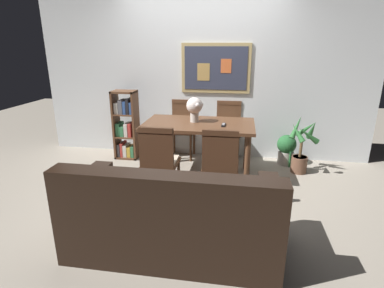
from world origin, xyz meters
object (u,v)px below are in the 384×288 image
object	(u,v)px
dining_table	(199,130)
bookshelf	(126,127)
leather_couch	(172,219)
tv_remote	(224,125)
potted_palm	(301,149)
dining_chair_near_left	(159,157)
dining_chair_far_left	(183,124)
potted_ivy	(286,149)
dining_chair_far_right	(228,125)
dining_chair_near_right	(220,161)
flower_vase	(195,107)

from	to	relation	value
dining_table	bookshelf	world-z (taller)	bookshelf
leather_couch	tv_remote	distance (m)	1.68
dining_table	leather_couch	bearing A→B (deg)	-89.81
dining_table	bookshelf	distance (m)	1.35
tv_remote	potted_palm	bearing A→B (deg)	21.04
leather_couch	dining_chair_near_left	bearing A→B (deg)	111.56
bookshelf	potted_palm	world-z (taller)	bookshelf
dining_chair_far_left	potted_ivy	distance (m)	1.65
dining_chair_far_right	tv_remote	distance (m)	0.88
leather_couch	bookshelf	bearing A→B (deg)	119.43
dining_chair_far_right	dining_chair_far_left	world-z (taller)	same
dining_table	bookshelf	xyz separation A→B (m)	(-1.23, 0.52, -0.14)
dining_chair_near_left	potted_ivy	bearing A→B (deg)	41.71
dining_table	potted_ivy	xyz separation A→B (m)	(1.25, 0.62, -0.40)
dining_chair_far_left	tv_remote	xyz separation A→B (m)	(0.70, -0.85, 0.23)
potted_ivy	bookshelf	bearing A→B (deg)	-177.66
dining_chair_far_right	dining_chair_near_right	world-z (taller)	same
dining_chair_near_right	tv_remote	distance (m)	0.74
dining_chair_near_left	dining_chair_near_right	world-z (taller)	same
dining_chair_far_left	potted_ivy	world-z (taller)	dining_chair_far_left
dining_table	dining_chair_near_left	xyz separation A→B (m)	(-0.34, -0.80, -0.11)
bookshelf	flower_vase	bearing A→B (deg)	-21.92
dining_table	potted_ivy	distance (m)	1.46
dining_chair_near_left	leather_couch	world-z (taller)	dining_chair_near_left
dining_chair_near_right	dining_chair_far_left	distance (m)	1.71
flower_vase	dining_chair_near_left	bearing A→B (deg)	-107.89
dining_chair_far_left	tv_remote	distance (m)	1.12
dining_chair_far_left	bookshelf	xyz separation A→B (m)	(-0.87, -0.23, -0.02)
dining_chair_far_right	dining_chair_far_left	xyz separation A→B (m)	(-0.73, -0.01, 0.00)
potted_palm	leather_couch	bearing A→B (deg)	-125.13
bookshelf	potted_palm	xyz separation A→B (m)	(2.64, -0.20, -0.16)
dining_chair_near_right	leather_couch	distance (m)	0.97
potted_palm	dining_chair_near_left	bearing A→B (deg)	-147.42
dining_chair_far_left	potted_palm	world-z (taller)	dining_chair_far_left
dining_chair_far_left	flower_vase	world-z (taller)	flower_vase
leather_couch	bookshelf	distance (m)	2.53
potted_palm	tv_remote	world-z (taller)	potted_palm
leather_couch	potted_ivy	xyz separation A→B (m)	(1.25, 2.30, -0.07)
potted_ivy	potted_palm	distance (m)	0.36
dining_chair_near_left	flower_vase	size ratio (longest dim) A/B	2.76
potted_palm	flower_vase	distance (m)	1.62
dining_table	dining_chair_near_left	bearing A→B (deg)	-113.17
dining_chair_near_left	dining_chair_far_left	bearing A→B (deg)	90.93
dining_chair_far_left	leather_couch	world-z (taller)	dining_chair_far_left
dining_chair_near_left	tv_remote	world-z (taller)	dining_chair_near_left
flower_vase	tv_remote	distance (m)	0.47
leather_couch	potted_ivy	bearing A→B (deg)	61.50
dining_chair_near_left	dining_chair_far_right	bearing A→B (deg)	65.81
dining_table	potted_palm	distance (m)	1.48
dining_chair_far_left	tv_remote	size ratio (longest dim) A/B	5.77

